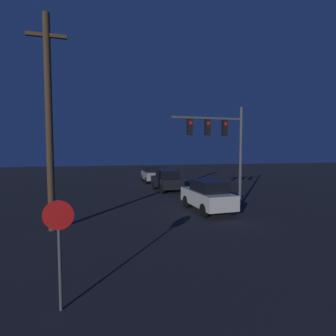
{
  "coord_description": "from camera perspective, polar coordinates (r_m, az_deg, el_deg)",
  "views": [
    {
      "loc": [
        -3.49,
        0.86,
        3.34
      ],
      "look_at": [
        0.0,
        14.53,
        2.4
      ],
      "focal_mm": 28.0,
      "sensor_mm": 36.0,
      "label": 1
    }
  ],
  "objects": [
    {
      "name": "car_mid",
      "position": [
        21.71,
        -0.3,
        -2.68
      ],
      "size": [
        1.92,
        4.04,
        1.73
      ],
      "rotation": [
        0.0,
        0.0,
        0.07
      ],
      "color": "black",
      "rests_on": "ground_plane"
    },
    {
      "name": "traffic_signal_mast",
      "position": [
        15.6,
        11.54,
        6.28
      ],
      "size": [
        4.37,
        0.3,
        5.9
      ],
      "color": "#4C4C51",
      "rests_on": "ground_plane"
    },
    {
      "name": "stop_sign",
      "position": [
        5.99,
        -22.63,
        -13.46
      ],
      "size": [
        0.61,
        0.07,
        2.33
      ],
      "color": "#4C4C51",
      "rests_on": "ground_plane"
    },
    {
      "name": "car_far",
      "position": [
        27.75,
        -3.61,
        -1.27
      ],
      "size": [
        1.72,
        3.94,
        1.73
      ],
      "rotation": [
        0.0,
        0.0,
        3.14
      ],
      "color": "#99999E",
      "rests_on": "ground_plane"
    },
    {
      "name": "utility_pole",
      "position": [
        11.9,
        -24.47,
        9.36
      ],
      "size": [
        1.55,
        0.28,
        8.83
      ],
      "color": "#4C3823",
      "rests_on": "ground_plane"
    },
    {
      "name": "car_near",
      "position": [
        14.61,
        8.59,
        -5.89
      ],
      "size": [
        1.86,
        4.01,
        1.73
      ],
      "rotation": [
        0.0,
        0.0,
        0.05
      ],
      "color": "beige",
      "rests_on": "ground_plane"
    }
  ]
}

